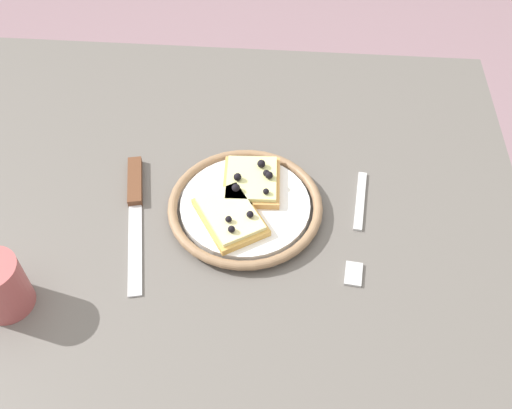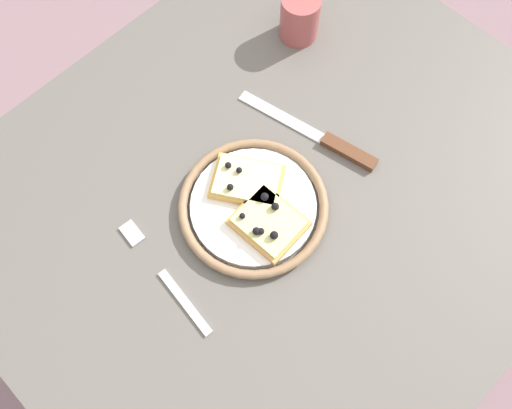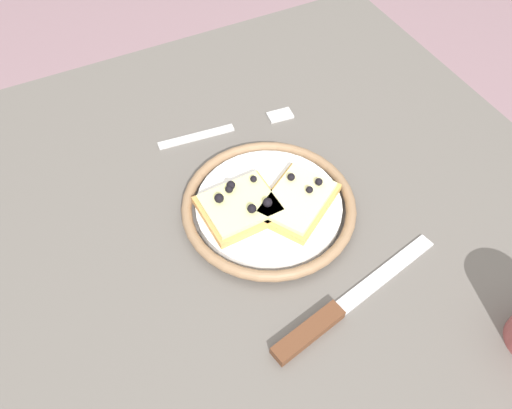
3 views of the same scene
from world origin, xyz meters
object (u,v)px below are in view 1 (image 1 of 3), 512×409
Objects in this scene: knife at (135,198)px; plate at (245,205)px; dining_table at (211,250)px; pizza_slice_near at (252,181)px; fork at (358,226)px; pizza_slice_far at (230,216)px.

plate is at bearing 178.25° from knife.
knife reaches higher than dining_table.
plate reaches higher than dining_table.
pizza_slice_near is 0.16m from fork.
knife is (0.17, 0.03, -0.02)m from pizza_slice_near.
pizza_slice_near reaches higher than plate.
pizza_slice_far is at bearing 141.78° from dining_table.
pizza_slice_near reaches higher than dining_table.
fork is at bearing 173.00° from plate.
knife is (0.10, -0.01, 0.10)m from dining_table.
plate is (-0.06, -0.00, 0.11)m from dining_table.
fork is at bearing -175.78° from pizza_slice_far.
fork is at bearing 160.45° from pizza_slice_near.
dining_table is 0.13m from pizza_slice_far.
plate is 0.16m from knife.
plate reaches higher than knife.
pizza_slice_near reaches higher than fork.
pizza_slice_far is 0.18m from fork.
pizza_slice_far is 0.52× the size of knife.
dining_table is 9.42× the size of pizza_slice_near.
pizza_slice_near reaches higher than knife.
pizza_slice_near is 0.17m from knife.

